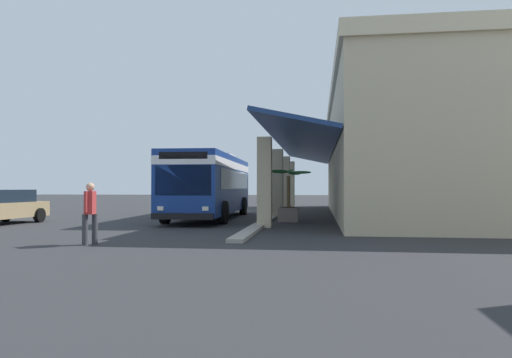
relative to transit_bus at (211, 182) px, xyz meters
name	(u,v)px	position (x,y,z in m)	size (l,w,h in m)	color
ground	(368,212)	(-6.54, 8.51, -1.85)	(120.00, 120.00, 0.00)	#2D2D30
curb_strip	(278,213)	(-3.92, 3.08, -1.79)	(28.24, 0.50, 0.12)	#9E998E
plaza_building	(450,152)	(-3.92, 12.71, 1.68)	(23.83, 16.42, 7.05)	#C6B793
transit_bus	(211,182)	(0.00, 0.00, 0.00)	(11.29, 3.09, 3.34)	navy
pedestrian	(90,210)	(11.01, -0.80, -0.89)	(0.69, 0.33, 1.70)	#38383D
potted_palm	(289,208)	(1.87, 4.07, -1.23)	(1.78, 2.00, 2.41)	gray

